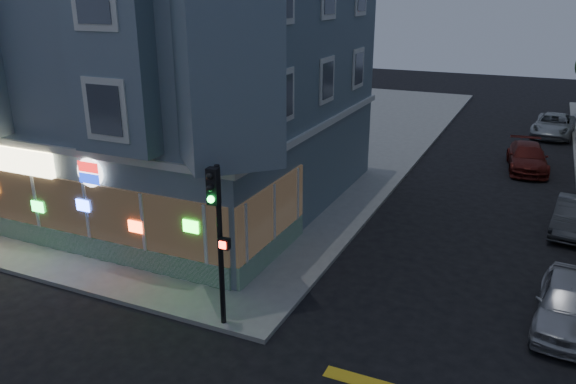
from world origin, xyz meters
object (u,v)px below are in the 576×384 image
Objects in this scene: parked_car_c at (527,157)px; parked_car_d at (553,125)px; traffic_signal at (217,221)px; parked_car_a at (569,304)px; parked_car_b at (574,216)px.

parked_car_c is 8.92m from parked_car_d.
parked_car_d is at bearing 67.85° from traffic_signal.
parked_car_d is (-0.64, 24.54, 0.00)m from parked_car_a.
parked_car_d is 1.11× the size of traffic_signal.
traffic_signal is at bearing -100.61° from parked_car_d.
traffic_signal reaches higher than parked_car_c.
parked_car_a is 10.17m from traffic_signal.
parked_car_c is at bearing 100.71° from parked_car_a.
parked_car_b is 8.43m from parked_car_c.
parked_car_b is 15.15m from traffic_signal.
parked_car_c is at bearing 110.91° from parked_car_b.
traffic_signal reaches higher than parked_car_d.
parked_car_a is 1.07× the size of parked_car_b.
parked_car_c is 21.31m from traffic_signal.
parked_car_b is at bearing 45.96° from traffic_signal.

